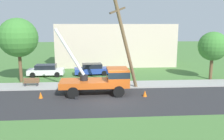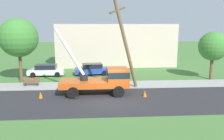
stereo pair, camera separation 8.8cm
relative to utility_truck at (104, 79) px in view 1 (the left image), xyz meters
name	(u,v)px [view 1 (the left image)]	position (x,y,z in m)	size (l,w,h in m)	color
ground_plane	(104,72)	(0.47, 9.88, -1.41)	(120.00, 120.00, 0.00)	#477538
road_asphalt	(110,101)	(0.47, -2.12, -1.40)	(80.00, 7.37, 0.01)	#2B2B2D
sidewalk_strip	(107,85)	(0.47, 3.01, -1.36)	(80.00, 2.88, 0.10)	#9E9E99
utility_truck	(104,79)	(0.00, 0.00, 0.00)	(6.81, 3.21, 5.98)	#C65119
leaning_utility_pole	(126,44)	(2.17, 1.18, 3.02)	(3.07, 2.12, 8.65)	brown
traffic_cone_ahead	(145,93)	(3.61, -1.16, -1.13)	(0.36, 0.36, 0.56)	orange
traffic_cone_behind	(41,95)	(-5.50, -0.98, -1.13)	(0.36, 0.36, 0.56)	orange
parked_sedan_white	(46,70)	(-6.85, 8.32, -0.70)	(4.43, 2.07, 1.42)	silver
parked_sedan_blue	(92,69)	(-1.15, 8.60, -0.70)	(4.55, 2.29, 1.42)	#263F99
park_bench	(31,82)	(-7.32, 3.08, -0.95)	(1.60, 0.45, 0.90)	brown
roadside_tree_near	(18,38)	(-8.97, 5.21, 3.48)	(4.19, 4.19, 7.01)	brown
roadside_tree_far	(213,46)	(12.68, 4.96, 2.43)	(3.30, 3.30, 5.52)	brown
lowrise_building_backdrop	(115,45)	(2.47, 16.10, 1.79)	(18.00, 6.00, 6.40)	beige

